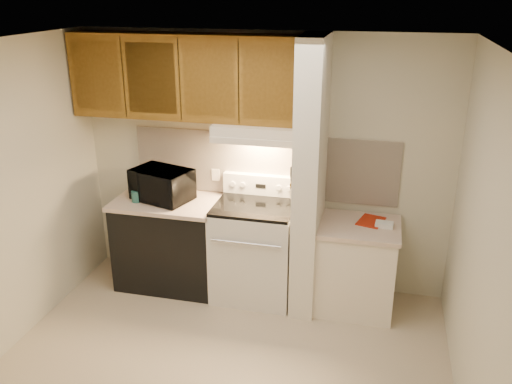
% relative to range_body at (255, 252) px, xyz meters
% --- Properties ---
extents(floor, '(3.60, 3.60, 0.00)m').
position_rel_range_body_xyz_m(floor, '(0.00, -1.16, -0.46)').
color(floor, '#C3B093').
rests_on(floor, ground).
extents(ceiling, '(3.60, 3.60, 0.00)m').
position_rel_range_body_xyz_m(ceiling, '(0.00, -1.16, 2.04)').
color(ceiling, white).
rests_on(ceiling, wall_back).
extents(wall_back, '(3.60, 2.50, 0.02)m').
position_rel_range_body_xyz_m(wall_back, '(0.00, 0.34, 0.79)').
color(wall_back, beige).
rests_on(wall_back, floor).
extents(wall_left, '(0.02, 3.00, 2.50)m').
position_rel_range_body_xyz_m(wall_left, '(-1.80, -1.16, 0.79)').
color(wall_left, beige).
rests_on(wall_left, floor).
extents(wall_right, '(0.02, 3.00, 2.50)m').
position_rel_range_body_xyz_m(wall_right, '(1.80, -1.16, 0.79)').
color(wall_right, beige).
rests_on(wall_right, floor).
extents(backsplash, '(2.60, 0.02, 0.63)m').
position_rel_range_body_xyz_m(backsplash, '(0.00, 0.33, 0.78)').
color(backsplash, white).
rests_on(backsplash, wall_back).
extents(range_body, '(0.76, 0.65, 0.92)m').
position_rel_range_body_xyz_m(range_body, '(0.00, 0.00, 0.00)').
color(range_body, silver).
rests_on(range_body, floor).
extents(oven_window, '(0.50, 0.01, 0.30)m').
position_rel_range_body_xyz_m(oven_window, '(0.00, -0.32, 0.04)').
color(oven_window, black).
rests_on(oven_window, range_body).
extents(oven_handle, '(0.65, 0.02, 0.02)m').
position_rel_range_body_xyz_m(oven_handle, '(0.00, -0.35, 0.26)').
color(oven_handle, silver).
rests_on(oven_handle, range_body).
extents(cooktop, '(0.74, 0.64, 0.03)m').
position_rel_range_body_xyz_m(cooktop, '(0.00, 0.00, 0.48)').
color(cooktop, black).
rests_on(cooktop, range_body).
extents(range_backguard, '(0.76, 0.08, 0.20)m').
position_rel_range_body_xyz_m(range_backguard, '(0.00, 0.28, 0.59)').
color(range_backguard, silver).
rests_on(range_backguard, range_body).
extents(range_display, '(0.10, 0.01, 0.04)m').
position_rel_range_body_xyz_m(range_display, '(0.00, 0.24, 0.59)').
color(range_display, black).
rests_on(range_display, range_backguard).
extents(range_knob_left_outer, '(0.05, 0.02, 0.05)m').
position_rel_range_body_xyz_m(range_knob_left_outer, '(-0.28, 0.24, 0.59)').
color(range_knob_left_outer, silver).
rests_on(range_knob_left_outer, range_backguard).
extents(range_knob_left_inner, '(0.05, 0.02, 0.05)m').
position_rel_range_body_xyz_m(range_knob_left_inner, '(-0.18, 0.24, 0.59)').
color(range_knob_left_inner, silver).
rests_on(range_knob_left_inner, range_backguard).
extents(range_knob_right_inner, '(0.05, 0.02, 0.05)m').
position_rel_range_body_xyz_m(range_knob_right_inner, '(0.18, 0.24, 0.59)').
color(range_knob_right_inner, silver).
rests_on(range_knob_right_inner, range_backguard).
extents(range_knob_right_outer, '(0.05, 0.02, 0.05)m').
position_rel_range_body_xyz_m(range_knob_right_outer, '(0.28, 0.24, 0.59)').
color(range_knob_right_outer, silver).
rests_on(range_knob_right_outer, range_backguard).
extents(dishwasher_front, '(1.00, 0.63, 0.87)m').
position_rel_range_body_xyz_m(dishwasher_front, '(-0.88, 0.01, -0.03)').
color(dishwasher_front, black).
rests_on(dishwasher_front, floor).
extents(left_countertop, '(1.04, 0.67, 0.04)m').
position_rel_range_body_xyz_m(left_countertop, '(-0.88, 0.01, 0.43)').
color(left_countertop, beige).
rests_on(left_countertop, dishwasher_front).
extents(spoon_rest, '(0.23, 0.14, 0.01)m').
position_rel_range_body_xyz_m(spoon_rest, '(-0.87, 0.03, 0.46)').
color(spoon_rest, black).
rests_on(spoon_rest, left_countertop).
extents(teal_jar, '(0.10, 0.10, 0.11)m').
position_rel_range_body_xyz_m(teal_jar, '(-1.16, -0.09, 0.50)').
color(teal_jar, '#296058').
rests_on(teal_jar, left_countertop).
extents(outlet, '(0.08, 0.01, 0.12)m').
position_rel_range_body_xyz_m(outlet, '(-0.48, 0.32, 0.64)').
color(outlet, '#EFE2CC').
rests_on(outlet, backsplash).
extents(microwave, '(0.64, 0.52, 0.31)m').
position_rel_range_body_xyz_m(microwave, '(-0.93, 0.02, 0.60)').
color(microwave, black).
rests_on(microwave, left_countertop).
extents(partition_pillar, '(0.22, 0.70, 2.50)m').
position_rel_range_body_xyz_m(partition_pillar, '(0.51, -0.01, 0.79)').
color(partition_pillar, silver).
rests_on(partition_pillar, floor).
extents(pillar_trim, '(0.01, 0.70, 0.04)m').
position_rel_range_body_xyz_m(pillar_trim, '(0.39, -0.01, 0.84)').
color(pillar_trim, brown).
rests_on(pillar_trim, partition_pillar).
extents(knife_strip, '(0.02, 0.42, 0.04)m').
position_rel_range_body_xyz_m(knife_strip, '(0.39, -0.06, 0.86)').
color(knife_strip, black).
rests_on(knife_strip, partition_pillar).
extents(knife_blade_a, '(0.01, 0.03, 0.16)m').
position_rel_range_body_xyz_m(knife_blade_a, '(0.38, -0.23, 0.76)').
color(knife_blade_a, silver).
rests_on(knife_blade_a, knife_strip).
extents(knife_handle_a, '(0.02, 0.02, 0.10)m').
position_rel_range_body_xyz_m(knife_handle_a, '(0.38, -0.22, 0.91)').
color(knife_handle_a, black).
rests_on(knife_handle_a, knife_strip).
extents(knife_blade_b, '(0.01, 0.04, 0.18)m').
position_rel_range_body_xyz_m(knife_blade_b, '(0.38, -0.14, 0.75)').
color(knife_blade_b, silver).
rests_on(knife_blade_b, knife_strip).
extents(knife_handle_b, '(0.02, 0.02, 0.10)m').
position_rel_range_body_xyz_m(knife_handle_b, '(0.38, -0.14, 0.91)').
color(knife_handle_b, black).
rests_on(knife_handle_b, knife_strip).
extents(knife_blade_c, '(0.01, 0.04, 0.20)m').
position_rel_range_body_xyz_m(knife_blade_c, '(0.38, -0.06, 0.74)').
color(knife_blade_c, silver).
rests_on(knife_blade_c, knife_strip).
extents(knife_handle_c, '(0.02, 0.02, 0.10)m').
position_rel_range_body_xyz_m(knife_handle_c, '(0.38, -0.07, 0.91)').
color(knife_handle_c, black).
rests_on(knife_handle_c, knife_strip).
extents(knife_blade_d, '(0.01, 0.04, 0.16)m').
position_rel_range_body_xyz_m(knife_blade_d, '(0.38, 0.02, 0.76)').
color(knife_blade_d, silver).
rests_on(knife_blade_d, knife_strip).
extents(knife_handle_d, '(0.02, 0.02, 0.10)m').
position_rel_range_body_xyz_m(knife_handle_d, '(0.38, 0.01, 0.91)').
color(knife_handle_d, black).
rests_on(knife_handle_d, knife_strip).
extents(knife_blade_e, '(0.01, 0.04, 0.18)m').
position_rel_range_body_xyz_m(knife_blade_e, '(0.38, 0.10, 0.75)').
color(knife_blade_e, silver).
rests_on(knife_blade_e, knife_strip).
extents(knife_handle_e, '(0.02, 0.02, 0.10)m').
position_rel_range_body_xyz_m(knife_handle_e, '(0.38, 0.09, 0.91)').
color(knife_handle_e, black).
rests_on(knife_handle_e, knife_strip).
extents(oven_mitt, '(0.03, 0.09, 0.22)m').
position_rel_range_body_xyz_m(oven_mitt, '(0.38, 0.17, 0.69)').
color(oven_mitt, gray).
rests_on(oven_mitt, partition_pillar).
extents(right_cab_base, '(0.70, 0.60, 0.81)m').
position_rel_range_body_xyz_m(right_cab_base, '(0.97, -0.01, -0.06)').
color(right_cab_base, '#EFE2CC').
rests_on(right_cab_base, floor).
extents(right_countertop, '(0.74, 0.64, 0.04)m').
position_rel_range_body_xyz_m(right_countertop, '(0.97, -0.01, 0.37)').
color(right_countertop, beige).
rests_on(right_countertop, right_cab_base).
extents(red_folder, '(0.28, 0.33, 0.01)m').
position_rel_range_body_xyz_m(red_folder, '(1.07, 0.09, 0.39)').
color(red_folder, '#AB220C').
rests_on(red_folder, right_countertop).
extents(white_box, '(0.16, 0.12, 0.04)m').
position_rel_range_body_xyz_m(white_box, '(1.19, 0.01, 0.41)').
color(white_box, white).
rests_on(white_box, right_countertop).
extents(range_hood, '(0.78, 0.44, 0.15)m').
position_rel_range_body_xyz_m(range_hood, '(0.00, 0.12, 1.17)').
color(range_hood, '#EFE2CC').
rests_on(range_hood, upper_cabinets).
extents(hood_lip, '(0.78, 0.04, 0.06)m').
position_rel_range_body_xyz_m(hood_lip, '(0.00, -0.08, 1.12)').
color(hood_lip, '#EFE2CC').
rests_on(hood_lip, range_hood).
extents(upper_cabinets, '(2.18, 0.33, 0.77)m').
position_rel_range_body_xyz_m(upper_cabinets, '(-0.69, 0.17, 1.62)').
color(upper_cabinets, brown).
rests_on(upper_cabinets, wall_back).
extents(cab_door_a, '(0.46, 0.01, 0.63)m').
position_rel_range_body_xyz_m(cab_door_a, '(-1.51, 0.01, 1.62)').
color(cab_door_a, brown).
rests_on(cab_door_a, upper_cabinets).
extents(cab_gap_a, '(0.01, 0.01, 0.73)m').
position_rel_range_body_xyz_m(cab_gap_a, '(-1.23, 0.01, 1.62)').
color(cab_gap_a, black).
rests_on(cab_gap_a, upper_cabinets).
extents(cab_door_b, '(0.46, 0.01, 0.63)m').
position_rel_range_body_xyz_m(cab_door_b, '(-0.96, 0.01, 1.62)').
color(cab_door_b, brown).
rests_on(cab_door_b, upper_cabinets).
extents(cab_gap_b, '(0.01, 0.01, 0.73)m').
position_rel_range_body_xyz_m(cab_gap_b, '(-0.69, 0.01, 1.62)').
color(cab_gap_b, black).
rests_on(cab_gap_b, upper_cabinets).
extents(cab_door_c, '(0.46, 0.01, 0.63)m').
position_rel_range_body_xyz_m(cab_door_c, '(-0.42, 0.01, 1.62)').
color(cab_door_c, brown).
rests_on(cab_door_c, upper_cabinets).
extents(cab_gap_c, '(0.01, 0.01, 0.73)m').
position_rel_range_body_xyz_m(cab_gap_c, '(-0.14, 0.01, 1.62)').
color(cab_gap_c, black).
rests_on(cab_gap_c, upper_cabinets).
extents(cab_door_d, '(0.46, 0.01, 0.63)m').
position_rel_range_body_xyz_m(cab_door_d, '(0.13, 0.01, 1.62)').
color(cab_door_d, brown).
rests_on(cab_door_d, upper_cabinets).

